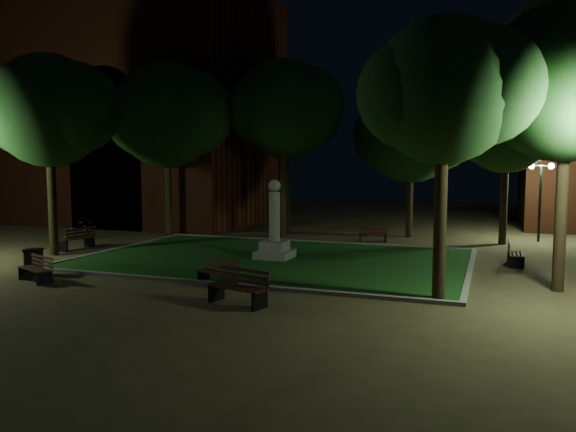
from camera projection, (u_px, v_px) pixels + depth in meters
name	position (u px, v px, depth m)	size (l,w,h in m)	color
ground	(255.00, 268.00, 21.03)	(80.00, 80.00, 0.00)	#4F4228
lawn	(275.00, 259.00, 22.90)	(15.00, 10.00, 0.08)	#194814
lawn_kerb	(275.00, 258.00, 22.89)	(15.40, 10.40, 0.12)	slate
monument	(275.00, 237.00, 22.81)	(1.40, 1.40, 3.20)	gray
building_main	(123.00, 113.00, 38.64)	(20.00, 12.00, 15.00)	#451C0E
tree_west	(50.00, 111.00, 23.45)	(5.83, 4.76, 8.51)	black
tree_north_wl	(284.00, 107.00, 29.34)	(6.14, 5.01, 9.36)	black
tree_north_er	(413.00, 133.00, 29.36)	(6.36, 5.19, 8.08)	black
tree_ne	(508.00, 128.00, 26.71)	(5.27, 4.30, 7.74)	black
tree_east	(572.00, 78.00, 16.69)	(6.17, 5.04, 8.99)	black
tree_se	(447.00, 91.00, 15.50)	(5.04, 4.12, 8.01)	black
tree_nw	(169.00, 115.00, 29.78)	(6.89, 5.63, 9.28)	black
tree_far_north	(288.00, 117.00, 31.41)	(5.72, 4.67, 8.83)	black
lamppost_nw	(161.00, 176.00, 35.05)	(1.18, 0.28, 4.42)	black
lamppost_ne	(541.00, 186.00, 27.90)	(1.18, 0.28, 3.92)	black
bench_near_left	(219.00, 273.00, 18.20)	(1.60, 0.99, 0.83)	black
bench_near_right	(239.00, 288.00, 15.66)	(1.92, 1.09, 1.00)	black
bench_west_near	(37.00, 270.00, 18.73)	(1.63, 1.07, 0.85)	black
bench_left_side	(77.00, 239.00, 25.60)	(0.81, 1.88, 1.00)	black
bench_right_side	(514.00, 254.00, 21.70)	(0.58, 1.64, 0.90)	black
bench_far_side	(373.00, 235.00, 28.03)	(1.51, 0.87, 0.78)	black
trash_bin	(34.00, 262.00, 19.84)	(0.69, 0.69, 0.93)	black
bicycle	(80.00, 230.00, 29.00)	(0.62, 1.77, 0.93)	black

